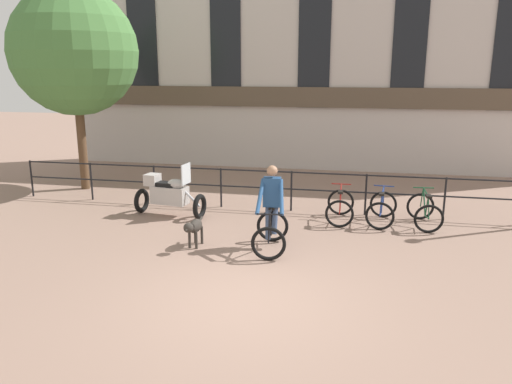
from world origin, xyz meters
The scene contains 10 objects.
ground_plane centered at (0.00, 0.00, 0.00)m, with size 60.00×60.00×0.00m, color #8E7060.
canal_railing centered at (0.00, 5.20, 0.71)m, with size 15.05×0.05×1.05m.
building_facade centered at (0.00, 10.99, 4.13)m, with size 18.00×0.72×8.30m.
cyclist_with_bike centered at (-0.04, 2.38, 0.76)m, with size 0.79×1.23×1.70m.
dog centered at (-1.60, 2.11, 0.43)m, with size 0.26×0.89×0.61m.
parked_motorcycle centered at (-2.93, 4.17, 0.56)m, with size 1.83×0.86×1.35m.
parked_bicycle_near_lamp centered at (1.27, 4.54, 0.36)m, with size 0.67×1.12×0.86m.
parked_bicycle_mid_left centered at (2.25, 4.54, 0.36)m, with size 0.78×1.18×0.86m.
parked_bicycle_mid_right centered at (3.22, 4.54, 0.36)m, with size 0.73×1.15×0.86m.
tree_canalside_left centered at (-6.52, 6.38, 4.05)m, with size 3.66×3.66×5.89m.
Camera 1 is at (1.60, -7.18, 3.61)m, focal length 35.00 mm.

